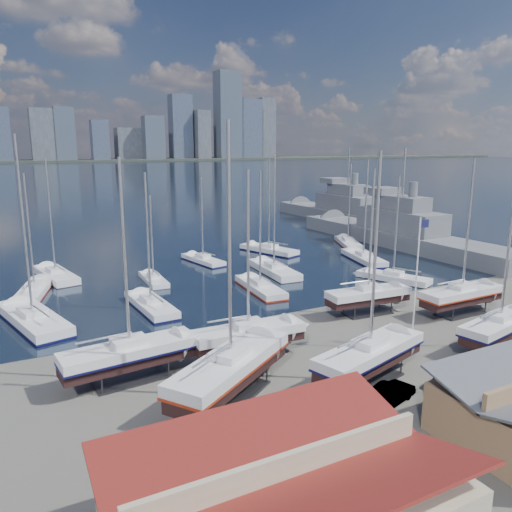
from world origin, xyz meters
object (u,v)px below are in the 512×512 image
car_a (327,430)px  flagpole (417,276)px  naval_ship_west (347,215)px  sailboat_cradle_0 (130,354)px  naval_ship_east (400,236)px

car_a → flagpole: flagpole is taller
naval_ship_west → sailboat_cradle_0: bearing=131.5°
naval_ship_east → naval_ship_west: bearing=-19.1°
naval_ship_east → car_a: naval_ship_east is taller
sailboat_cradle_0 → flagpole: 23.39m
naval_ship_west → car_a: (-54.18, -67.95, -0.92)m
sailboat_cradle_0 → flagpole: (22.35, -5.36, 4.35)m
flagpole → naval_ship_east: bearing=47.8°
sailboat_cradle_0 → car_a: size_ratio=3.66×
sailboat_cradle_0 → naval_ship_west: bearing=35.8°
sailboat_cradle_0 → car_a: bearing=-63.8°
sailboat_cradle_0 → naval_ship_east: size_ratio=0.35×
naval_ship_west → flagpole: (-39.90, -60.31, 4.76)m
naval_ship_east → car_a: size_ratio=10.56×
naval_ship_east → flagpole: bearing=137.3°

